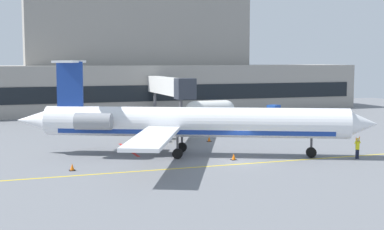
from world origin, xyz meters
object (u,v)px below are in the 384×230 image
(marshaller, at_px, (357,148))
(fuel_tank, at_px, (210,109))
(regional_jet, at_px, (188,122))
(pushback_tractor, at_px, (154,131))
(baggage_tug, at_px, (277,113))

(marshaller, bearing_deg, fuel_tank, 92.00)
(regional_jet, relative_size, pushback_tractor, 8.70)
(regional_jet, height_order, marshaller, regional_jet)
(baggage_tug, xyz_separation_m, pushback_tractor, (-21.77, -12.88, -0.01))
(fuel_tank, bearing_deg, marshaller, -88.00)
(baggage_tug, distance_m, pushback_tractor, 25.29)
(regional_jet, distance_m, marshaller, 14.86)
(pushback_tractor, bearing_deg, regional_jet, -88.13)
(baggage_tug, relative_size, marshaller, 2.04)
(regional_jet, relative_size, baggage_tug, 7.71)
(regional_jet, xyz_separation_m, marshaller, (13.25, -6.45, -1.99))
(fuel_tank, bearing_deg, regional_jet, -115.47)
(baggage_tug, height_order, pushback_tractor, baggage_tug)
(regional_jet, height_order, pushback_tractor, regional_jet)
(regional_jet, bearing_deg, fuel_tank, 64.53)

